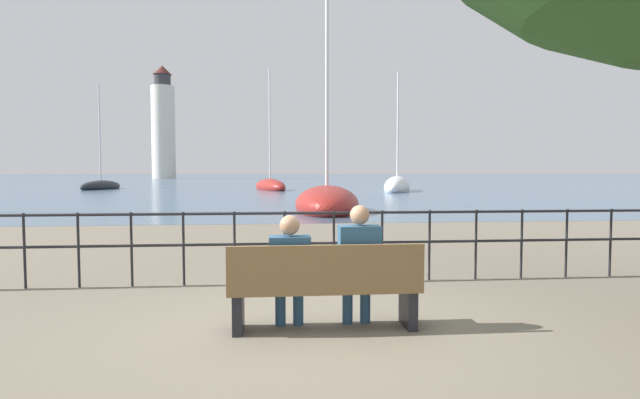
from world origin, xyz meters
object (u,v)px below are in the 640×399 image
seated_person_left (290,266)px  sailboat_2 (397,187)px  sailboat_0 (327,203)px  sailboat_3 (270,186)px  park_bench (325,288)px  harbor_lighthouse (163,126)px  seated_person_right (359,261)px  sailboat_4 (101,186)px

seated_person_left → sailboat_2: sailboat_2 is taller
sailboat_0 → sailboat_3: bearing=101.1°
seated_person_left → park_bench: bearing=-12.7°
park_bench → harbor_lighthouse: bearing=102.7°
sailboat_0 → sailboat_3: sailboat_0 is taller
seated_person_left → harbor_lighthouse: size_ratio=0.05×
seated_person_right → sailboat_3: sailboat_3 is taller
sailboat_0 → sailboat_3: size_ratio=1.12×
sailboat_0 → sailboat_3: (-2.41, 23.53, -0.02)m
seated_person_right → sailboat_3: bearing=91.7°
park_bench → seated_person_left: (-0.36, 0.08, 0.21)m
sailboat_0 → sailboat_4: sailboat_0 is taller
park_bench → seated_person_right: seated_person_right is taller
sailboat_3 → harbor_lighthouse: bearing=92.3°
sailboat_2 → sailboat_4: bearing=-175.7°
park_bench → sailboat_2: (9.51, 34.53, -0.06)m
sailboat_4 → harbor_lighthouse: size_ratio=0.39×
harbor_lighthouse → sailboat_4: bearing=-82.6°
sailboat_3 → sailboat_4: 15.42m
seated_person_right → seated_person_left: bearing=179.7°
sailboat_3 → harbor_lighthouse: 76.18m
seated_person_right → sailboat_4: size_ratio=0.13×
sailboat_2 → harbor_lighthouse: size_ratio=0.40×
park_bench → sailboat_0: size_ratio=0.16×
sailboat_4 → harbor_lighthouse: bearing=109.9°
sailboat_0 → sailboat_4: 31.72m
sailboat_2 → seated_person_left: bearing=-86.4°
sailboat_2 → sailboat_3: size_ratio=0.93×
park_bench → harbor_lighthouse: size_ratio=0.08×
park_bench → sailboat_3: 38.56m
sailboat_0 → sailboat_2: bearing=73.3°
sailboat_2 → sailboat_4: (-25.40, 6.92, -0.08)m
sailboat_0 → park_bench: bearing=-91.1°
sailboat_2 → sailboat_3: 11.02m
seated_person_left → sailboat_0: (2.02, 14.95, -0.30)m
seated_person_right → sailboat_4: bearing=111.4°
sailboat_4 → harbor_lighthouse: harbor_lighthouse is taller
sailboat_0 → sailboat_4: (-17.55, 26.43, -0.05)m
sailboat_2 → park_bench: bearing=-85.8°
sailboat_4 → harbor_lighthouse: 70.00m
park_bench → sailboat_2: bearing=74.6°
seated_person_right → sailboat_4: (-16.25, 41.38, -0.40)m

